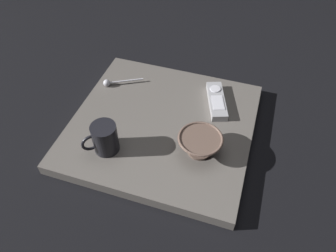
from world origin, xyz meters
TOP-DOWN VIEW (x-y plane):
  - ground_plane at (0.00, 0.00)m, footprint 6.00×6.00m
  - table at (0.00, 0.00)m, footprint 0.56×0.58m
  - cereal_bowl at (0.08, 0.15)m, footprint 0.13×0.13m
  - coffee_mug at (0.15, -0.13)m, footprint 0.09×0.09m
  - teaspoon at (-0.12, -0.24)m, footprint 0.08×0.13m
  - tv_remote_near at (-0.14, 0.15)m, footprint 0.18×0.11m

SIDE VIEW (x-z plane):
  - ground_plane at x=0.00m, z-range 0.00..0.00m
  - table at x=0.00m, z-range 0.00..0.04m
  - tv_remote_near at x=-0.14m, z-range 0.04..0.06m
  - teaspoon at x=-0.12m, z-range 0.04..0.06m
  - cereal_bowl at x=0.08m, z-range 0.04..0.11m
  - coffee_mug at x=0.15m, z-range 0.04..0.13m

